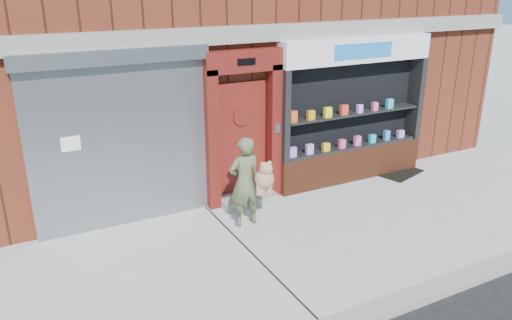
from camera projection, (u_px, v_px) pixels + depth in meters
ground at (331, 231)px, 8.55m from camera, size 80.00×80.00×0.00m
curb at (425, 293)px, 6.73m from camera, size 60.00×0.30×0.12m
shutter_bay at (120, 129)px, 8.26m from camera, size 3.10×0.30×3.04m
red_door_bay at (243, 128)px, 9.28m from camera, size 1.52×0.58×2.90m
pharmacy_bay at (352, 117)px, 10.35m from camera, size 3.50×0.41×3.00m
woman at (247, 181)px, 8.51m from camera, size 0.76×0.54×1.60m
doormat at (398, 172)px, 11.11m from camera, size 1.18×0.97×0.03m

